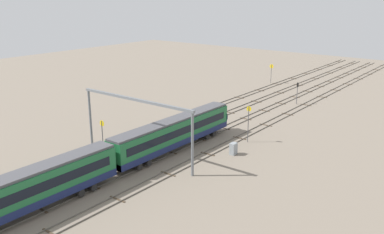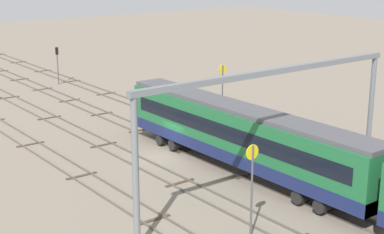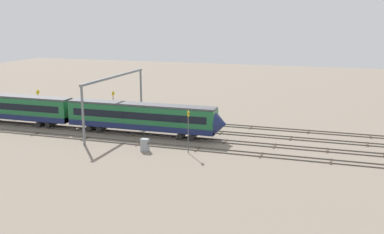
# 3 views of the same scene
# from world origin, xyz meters

# --- Properties ---
(ground_plane) EXTENTS (210.56, 210.56, 0.00)m
(ground_plane) POSITION_xyz_m (0.00, 0.00, 0.00)
(ground_plane) COLOR gray
(track_near_foreground) EXTENTS (194.56, 2.40, 0.16)m
(track_near_foreground) POSITION_xyz_m (0.00, -7.23, 0.07)
(track_near_foreground) COLOR #59544C
(track_near_foreground) RESTS_ON ground
(track_with_train) EXTENTS (194.56, 2.40, 0.16)m
(track_with_train) POSITION_xyz_m (-0.00, -2.41, 0.07)
(track_with_train) COLOR #59544C
(track_with_train) RESTS_ON ground
(track_middle) EXTENTS (194.56, 2.40, 0.16)m
(track_middle) POSITION_xyz_m (-0.00, 2.41, 0.07)
(track_middle) COLOR #59544C
(track_middle) RESTS_ON ground
(track_second_far) EXTENTS (194.56, 2.40, 0.16)m
(track_second_far) POSITION_xyz_m (0.00, 7.23, 0.07)
(track_second_far) COLOR #59544C
(track_second_far) RESTS_ON ground
(overhead_gantry) EXTENTS (0.40, 20.52, 8.78)m
(overhead_gantry) POSITION_xyz_m (-11.72, -0.08, 6.71)
(overhead_gantry) COLOR slate
(overhead_gantry) RESTS_ON ground
(speed_sign_mid_trackside) EXTENTS (0.14, 0.87, 5.47)m
(speed_sign_mid_trackside) POSITION_xyz_m (-14.37, 4.05, 3.48)
(speed_sign_mid_trackside) COLOR #4C4C51
(speed_sign_mid_trackside) RESTS_ON ground
(speed_sign_far_trackside) EXTENTS (0.14, 1.06, 4.96)m
(speed_sign_far_trackside) POSITION_xyz_m (46.51, 9.11, 3.33)
(speed_sign_far_trackside) COLOR #4C4C51
(speed_sign_far_trackside) RESTS_ON ground
(speed_sign_distant_end) EXTENTS (0.14, 0.82, 5.84)m
(speed_sign_distant_end) POSITION_xyz_m (3.70, -9.15, 3.64)
(speed_sign_distant_end) COLOR #4C4C51
(speed_sign_distant_end) RESTS_ON ground
(signal_light_trackside_departure) EXTENTS (0.31, 0.32, 4.61)m
(signal_light_trackside_departure) POSITION_xyz_m (30.52, -5.29, 3.01)
(signal_light_trackside_departure) COLOR #4C4C51
(signal_light_trackside_departure) RESTS_ON ground
(relay_cabinet) EXTENTS (1.06, 0.81, 1.75)m
(relay_cabinet) POSITION_xyz_m (-2.19, -10.20, 0.88)
(relay_cabinet) COLOR gray
(relay_cabinet) RESTS_ON ground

